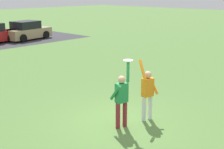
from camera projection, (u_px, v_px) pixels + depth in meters
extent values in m
plane|color=#567F3D|center=(119.00, 122.00, 9.97)|extent=(120.00, 120.00, 0.00)
cylinder|color=maroon|center=(118.00, 116.00, 9.46)|extent=(0.14, 0.14, 0.82)
cylinder|color=maroon|center=(125.00, 114.00, 9.59)|extent=(0.14, 0.14, 0.82)
cube|color=#238447|center=(122.00, 93.00, 9.34)|extent=(0.40, 0.30, 0.60)
sphere|color=tan|center=(122.00, 80.00, 9.23)|extent=(0.23, 0.23, 0.23)
cylinder|color=#238447|center=(115.00, 93.00, 9.21)|extent=(0.19, 0.48, 0.58)
cylinder|color=#238447|center=(128.00, 72.00, 9.29)|extent=(0.09, 0.09, 0.66)
cylinder|color=silver|center=(150.00, 107.00, 10.13)|extent=(0.14, 0.14, 0.82)
cylinder|color=silver|center=(144.00, 109.00, 9.99)|extent=(0.14, 0.14, 0.82)
cube|color=orange|center=(148.00, 87.00, 9.87)|extent=(0.40, 0.30, 0.60)
sphere|color=tan|center=(148.00, 75.00, 9.76)|extent=(0.23, 0.23, 0.23)
cylinder|color=orange|center=(153.00, 85.00, 9.98)|extent=(0.19, 0.48, 0.58)
cylinder|color=orange|center=(143.00, 70.00, 9.60)|extent=(0.16, 0.35, 0.64)
cylinder|color=white|center=(128.00, 60.00, 9.20)|extent=(0.29, 0.29, 0.02)
cylinder|color=black|center=(11.00, 38.00, 25.28)|extent=(0.68, 0.31, 0.66)
cube|color=tan|center=(28.00, 33.00, 26.74)|extent=(4.32, 2.37, 0.80)
cube|color=black|center=(26.00, 25.00, 26.43)|extent=(2.31, 1.92, 0.64)
cylinder|color=black|center=(32.00, 33.00, 28.30)|extent=(0.68, 0.31, 0.66)
cylinder|color=black|center=(46.00, 35.00, 27.31)|extent=(0.68, 0.31, 0.66)
cylinder|color=black|center=(9.00, 36.00, 26.28)|extent=(0.68, 0.31, 0.66)
cylinder|color=black|center=(23.00, 38.00, 25.29)|extent=(0.68, 0.31, 0.66)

